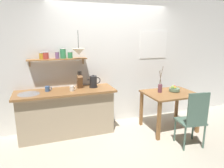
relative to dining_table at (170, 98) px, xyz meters
The scene contains 13 objects.
ground_plane 1.20m from the dining_table, behind, with size 14.00×14.00×0.00m, color #BCB29E.
back_wall 1.32m from the dining_table, 135.21° to the left, with size 6.80×0.11×2.70m.
kitchen_counter 2.06m from the dining_table, 167.18° to the left, with size 1.83×0.63×0.89m.
wall_shelf 2.35m from the dining_table, 163.35° to the left, with size 1.09×0.20×0.32m.
dining_table is the anchor object (origin of this frame).
dining_chair_near 0.76m from the dining_table, 93.15° to the right, with size 0.47×0.44×1.00m.
fruit_bowl 0.22m from the dining_table, 19.01° to the left, with size 0.21×0.21×0.13m.
twig_vase 0.29m from the dining_table, 153.26° to the left, with size 0.10×0.08×0.52m.
electric_kettle 1.56m from the dining_table, 161.04° to the left, with size 0.25×0.16×0.25m.
knife_block 1.82m from the dining_table, 163.08° to the left, with size 0.09×0.19×0.34m.
coffee_mug_by_sink 2.38m from the dining_table, 168.19° to the left, with size 0.12×0.08×0.10m.
coffee_mug_spare 1.94m from the dining_table, 168.97° to the left, with size 0.12×0.08×0.09m.
pendant_lamp 2.01m from the dining_table, 165.81° to the left, with size 0.24×0.24×0.43m.
Camera 1 is at (-1.39, -3.43, 1.89)m, focal length 32.61 mm.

